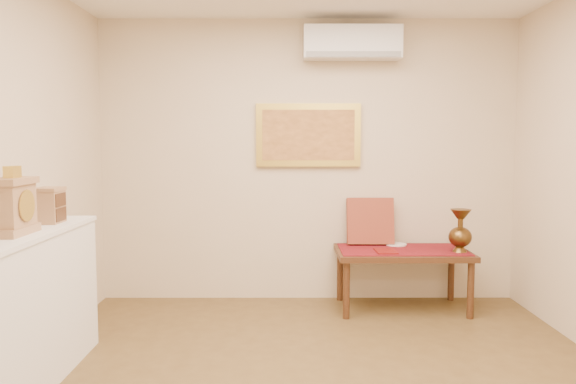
{
  "coord_description": "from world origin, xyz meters",
  "views": [
    {
      "loc": [
        -0.2,
        -3.18,
        1.52
      ],
      "look_at": [
        -0.2,
        1.15,
        1.15
      ],
      "focal_mm": 35.0,
      "sensor_mm": 36.0,
      "label": 1
    }
  ],
  "objects_px": {
    "brass_urn_tall": "(460,226)",
    "wooden_chest": "(50,205)",
    "mantel_clock": "(14,206)",
    "low_table": "(402,257)",
    "display_ledge": "(8,322)"
  },
  "relations": [
    {
      "from": "brass_urn_tall",
      "to": "wooden_chest",
      "type": "height_order",
      "value": "wooden_chest"
    },
    {
      "from": "brass_urn_tall",
      "to": "mantel_clock",
      "type": "bearing_deg",
      "value": -152.83
    },
    {
      "from": "mantel_clock",
      "to": "low_table",
      "type": "xyz_separation_m",
      "value": [
        2.68,
        1.75,
        -0.67
      ]
    },
    {
      "from": "display_ledge",
      "to": "low_table",
      "type": "bearing_deg",
      "value": 35.1
    },
    {
      "from": "brass_urn_tall",
      "to": "low_table",
      "type": "distance_m",
      "value": 0.59
    },
    {
      "from": "brass_urn_tall",
      "to": "display_ledge",
      "type": "height_order",
      "value": "brass_urn_tall"
    },
    {
      "from": "low_table",
      "to": "mantel_clock",
      "type": "bearing_deg",
      "value": -146.84
    },
    {
      "from": "brass_urn_tall",
      "to": "wooden_chest",
      "type": "relative_size",
      "value": 1.9
    },
    {
      "from": "low_table",
      "to": "wooden_chest",
      "type": "bearing_deg",
      "value": -154.77
    },
    {
      "from": "wooden_chest",
      "to": "low_table",
      "type": "distance_m",
      "value": 3.02
    },
    {
      "from": "display_ledge",
      "to": "wooden_chest",
      "type": "relative_size",
      "value": 8.28
    },
    {
      "from": "brass_urn_tall",
      "to": "wooden_chest",
      "type": "xyz_separation_m",
      "value": [
        -3.16,
        -1.13,
        0.31
      ]
    },
    {
      "from": "wooden_chest",
      "to": "low_table",
      "type": "height_order",
      "value": "wooden_chest"
    },
    {
      "from": "mantel_clock",
      "to": "low_table",
      "type": "bearing_deg",
      "value": 33.16
    },
    {
      "from": "display_ledge",
      "to": "mantel_clock",
      "type": "bearing_deg",
      "value": 90.18
    }
  ]
}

